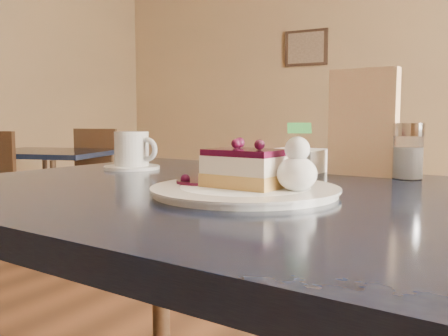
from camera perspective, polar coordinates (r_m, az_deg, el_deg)
The scene contains 10 objects.
main_table at distance 0.89m, azimuth 4.25°, elevation -7.88°, with size 1.33×0.95×0.79m.
dessert_plate at distance 0.82m, azimuth 2.42°, elevation -2.62°, with size 0.30×0.30×0.01m, color white.
cheesecake_slice at distance 0.82m, azimuth 2.43°, elevation -0.06°, with size 0.13×0.10×0.06m.
whipped_cream at distance 0.79m, azimuth 8.34°, elevation -0.64°, with size 0.06×0.06×0.06m.
berry_sauce at distance 0.87m, azimuth -2.72°, elevation -1.58°, with size 0.08×0.08×0.01m, color black.
coffee_set at distance 1.25m, azimuth -10.41°, elevation 1.77°, with size 0.15×0.14×0.09m.
menu_card at distance 1.12m, azimuth 15.59°, elevation 5.02°, with size 0.15×0.03×0.23m, color beige.
sugar_shaker at distance 1.08m, azimuth 20.30°, elevation 1.87°, with size 0.06×0.06×0.12m.
napkin_stack at distance 1.19m, azimuth 8.42°, elevation 0.88°, with size 0.13×0.13×0.05m, color white.
bg_table_far_left at distance 4.03m, azimuth -19.19°, elevation -6.74°, with size 1.05×1.62×1.08m.
Camera 1 is at (0.55, -0.48, 0.91)m, focal length 40.00 mm.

